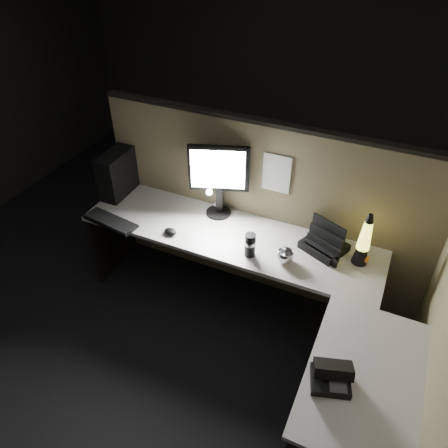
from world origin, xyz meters
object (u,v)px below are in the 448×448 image
at_px(pc_tower, 117,174).
at_px(desk_phone, 331,376).
at_px(monitor, 219,174).
at_px(lava_lamp, 364,243).
at_px(keyboard, 111,222).

xyz_separation_m(pc_tower, desk_phone, (2.06, -1.03, -0.14)).
bearing_deg(monitor, lava_lamp, -25.83).
distance_m(pc_tower, monitor, 0.91).
bearing_deg(pc_tower, monitor, 4.90).
bearing_deg(keyboard, desk_phone, -11.24).
height_order(monitor, keyboard, monitor).
height_order(lava_lamp, desk_phone, lava_lamp).
distance_m(keyboard, desk_phone, 1.99).
height_order(pc_tower, lava_lamp, lava_lamp).
bearing_deg(monitor, desk_phone, -63.51).
distance_m(keyboard, lava_lamp, 1.88).
xyz_separation_m(keyboard, desk_phone, (1.88, -0.65, 0.04)).
bearing_deg(desk_phone, keyboard, 143.77).
xyz_separation_m(lava_lamp, desk_phone, (0.03, -1.00, -0.12)).
xyz_separation_m(pc_tower, monitor, (0.89, 0.09, 0.17)).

